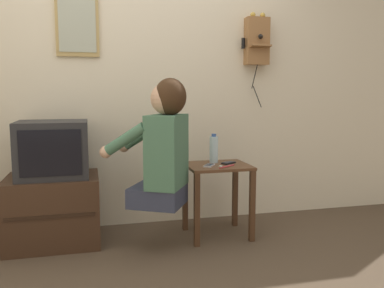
% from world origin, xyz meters
% --- Properties ---
extents(ground_plane, '(14.00, 14.00, 0.00)m').
position_xyz_m(ground_plane, '(0.00, 0.00, 0.00)').
color(ground_plane, '#4C3D2D').
extents(wall_back, '(6.80, 0.05, 2.55)m').
position_xyz_m(wall_back, '(0.00, 1.08, 1.27)').
color(wall_back, beige).
rests_on(wall_back, ground_plane).
extents(side_table, '(0.49, 0.43, 0.57)m').
position_xyz_m(side_table, '(0.53, 0.60, 0.44)').
color(side_table, '#51331E').
rests_on(side_table, ground_plane).
extents(person, '(0.65, 0.58, 0.91)m').
position_xyz_m(person, '(0.07, 0.41, 0.77)').
color(person, '#2D3347').
rests_on(person, ground_plane).
extents(tv_stand, '(0.67, 0.53, 0.51)m').
position_xyz_m(tv_stand, '(-0.71, 0.74, 0.26)').
color(tv_stand, '#382316').
rests_on(tv_stand, ground_plane).
extents(television, '(0.50, 0.43, 0.41)m').
position_xyz_m(television, '(-0.70, 0.73, 0.72)').
color(television, '#232326').
rests_on(television, tv_stand).
extents(wall_phone_antique, '(0.24, 0.19, 0.82)m').
position_xyz_m(wall_phone_antique, '(1.01, 1.00, 1.58)').
color(wall_phone_antique, olive).
extents(framed_picture, '(0.33, 0.03, 0.47)m').
position_xyz_m(framed_picture, '(-0.50, 1.04, 1.66)').
color(framed_picture, tan).
extents(cell_phone_held, '(0.12, 0.14, 0.01)m').
position_xyz_m(cell_phone_held, '(0.45, 0.54, 0.58)').
color(cell_phone_held, silver).
rests_on(cell_phone_held, side_table).
extents(cell_phone_spare, '(0.14, 0.12, 0.01)m').
position_xyz_m(cell_phone_spare, '(0.63, 0.62, 0.58)').
color(cell_phone_spare, black).
rests_on(cell_phone_spare, side_table).
extents(water_bottle, '(0.07, 0.07, 0.23)m').
position_xyz_m(water_bottle, '(0.53, 0.69, 0.68)').
color(water_bottle, silver).
rests_on(water_bottle, side_table).
extents(toothbrush, '(0.16, 0.11, 0.02)m').
position_xyz_m(toothbrush, '(0.56, 0.47, 0.58)').
color(toothbrush, '#D83F4C').
rests_on(toothbrush, side_table).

